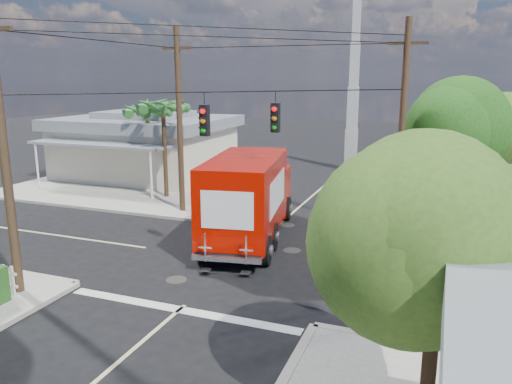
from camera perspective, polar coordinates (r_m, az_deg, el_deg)
The scene contains 12 objects.
ground at distance 18.81m, azimuth -2.21°, elevation -7.84°, with size 120.00×120.00×0.00m, color black.
sidewalk_nw at distance 33.05m, azimuth -12.18°, elevation 1.20°, with size 14.12×14.12×0.14m.
road_markings at distance 17.56m, azimuth -4.12°, elevation -9.42°, with size 32.00×32.00×0.01m.
building_nw at distance 34.60m, azimuth -12.49°, elevation 5.33°, with size 10.80×10.20×4.30m.
radio_tower at distance 36.72m, azimuth 11.08°, elevation 11.19°, with size 0.80×0.80×17.00m.
tree_ne_front at distance 22.97m, azimuth 21.73°, elevation 7.30°, with size 4.21×4.14×6.66m.
tree_se at distance 9.28m, azimuth 20.42°, elevation -4.55°, with size 3.67×3.54×5.62m.
palm_nw_front at distance 27.76m, azimuth -10.58°, elevation 9.42°, with size 3.01×3.08×5.59m.
palm_nw_back at distance 30.11m, azimuth -12.34°, elevation 8.91°, with size 3.01×3.08×5.19m.
utility_poles at distance 19.79m, azimuth -4.73°, elevation 7.12°, with size 12.00×10.68×9.00m.
vending_boxes at distance 23.14m, azimuth 19.13°, elevation -2.75°, with size 1.90×0.50×1.10m.
delivery_truck at distance 20.68m, azimuth -0.80°, elevation -0.58°, with size 3.93×8.62×3.60m.
Camera 1 is at (6.96, -16.13, 6.73)m, focal length 35.00 mm.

